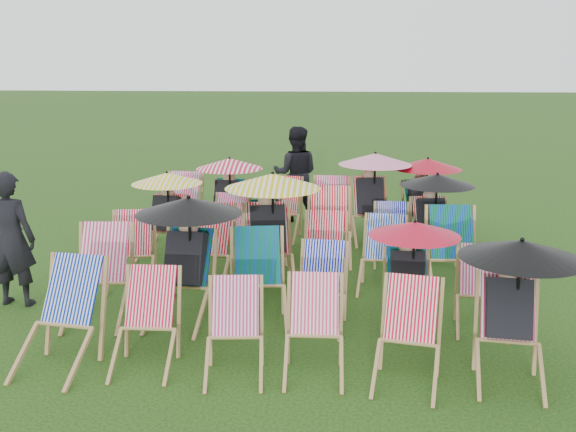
# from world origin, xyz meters

# --- Properties ---
(ground) EXTENTS (100.00, 100.00, 0.00)m
(ground) POSITION_xyz_m (0.00, 0.00, 0.00)
(ground) COLOR #11330B
(ground) RESTS_ON ground
(deckchair_0) EXTENTS (0.78, 0.99, 0.98)m
(deckchair_0) POSITION_xyz_m (-2.05, -2.27, 0.49)
(deckchair_0) COLOR #A8834E
(deckchair_0) RESTS_ON ground
(deckchair_1) EXTENTS (0.59, 0.82, 0.88)m
(deckchair_1) POSITION_xyz_m (-1.25, -2.19, 0.44)
(deckchair_1) COLOR #A8834E
(deckchair_1) RESTS_ON ground
(deckchair_2) EXTENTS (0.62, 0.81, 0.83)m
(deckchair_2) POSITION_xyz_m (-0.40, -2.29, 0.42)
(deckchair_2) COLOR #A8834E
(deckchair_2) RESTS_ON ground
(deckchair_3) EXTENTS (0.58, 0.80, 0.86)m
(deckchair_3) POSITION_xyz_m (0.33, -2.23, 0.43)
(deckchair_3) COLOR #A8834E
(deckchair_3) RESTS_ON ground
(deckchair_4) EXTENTS (0.74, 0.91, 0.89)m
(deckchair_4) POSITION_xyz_m (1.17, -2.33, 0.44)
(deckchair_4) COLOR #A8834E
(deckchair_4) RESTS_ON ground
(deckchair_5) EXTENTS (1.09, 1.15, 1.29)m
(deckchair_5) POSITION_xyz_m (2.09, -2.21, 0.68)
(deckchair_5) COLOR #A8834E
(deckchair_5) RESTS_ON ground
(deckchair_6) EXTENTS (0.73, 0.97, 1.01)m
(deckchair_6) POSITION_xyz_m (-2.09, -1.14, 0.51)
(deckchair_6) COLOR #A8834E
(deckchair_6) RESTS_ON ground
(deckchair_7) EXTENTS (1.16, 1.23, 1.38)m
(deckchair_7) POSITION_xyz_m (-1.14, -1.08, 0.73)
(deckchair_7) COLOR #A8834E
(deckchair_7) RESTS_ON ground
(deckchair_8) EXTENTS (0.77, 0.98, 0.98)m
(deckchair_8) POSITION_xyz_m (-0.33, -1.07, 0.49)
(deckchair_8) COLOR #A8834E
(deckchair_8) RESTS_ON ground
(deckchair_9) EXTENTS (0.65, 0.85, 0.86)m
(deckchair_9) POSITION_xyz_m (0.36, -1.12, 0.43)
(deckchair_9) COLOR #A8834E
(deckchair_9) RESTS_ON ground
(deckchair_10) EXTENTS (0.98, 1.01, 1.16)m
(deckchair_10) POSITION_xyz_m (1.31, -1.10, 0.61)
(deckchair_10) COLOR #A8834E
(deckchair_10) RESTS_ON ground
(deckchair_11) EXTENTS (0.64, 0.83, 0.84)m
(deckchair_11) POSITION_xyz_m (2.08, -1.07, 0.42)
(deckchair_11) COLOR #A8834E
(deckchair_11) RESTS_ON ground
(deckchair_12) EXTENTS (0.72, 0.91, 0.90)m
(deckchair_12) POSITION_xyz_m (-2.08, -0.00, 0.45)
(deckchair_12) COLOR #A8834E
(deckchair_12) RESTS_ON ground
(deckchair_13) EXTENTS (0.75, 0.99, 1.01)m
(deckchair_13) POSITION_xyz_m (-1.13, -0.01, 0.51)
(deckchair_13) COLOR #A8834E
(deckchair_13) RESTS_ON ground
(deckchair_14) EXTENTS (1.21, 1.31, 1.44)m
(deckchair_14) POSITION_xyz_m (-0.31, 0.10, 0.76)
(deckchair_14) COLOR #A8834E
(deckchair_14) RESTS_ON ground
(deckchair_15) EXTENTS (0.64, 0.87, 0.91)m
(deckchair_15) POSITION_xyz_m (0.37, 0.11, 0.45)
(deckchair_15) COLOR #A8834E
(deckchair_15) RESTS_ON ground
(deckchair_16) EXTENTS (0.71, 0.89, 0.89)m
(deckchair_16) POSITION_xyz_m (1.11, 0.08, 0.44)
(deckchair_16) COLOR #A8834E
(deckchair_16) RESTS_ON ground
(deckchair_17) EXTENTS (0.70, 0.97, 1.03)m
(deckchair_17) POSITION_xyz_m (1.98, -0.03, 0.51)
(deckchair_17) COLOR #A8834E
(deckchair_17) RESTS_ON ground
(deckchair_18) EXTENTS (1.03, 1.09, 1.22)m
(deckchair_18) POSITION_xyz_m (-2.00, 1.30, 0.64)
(deckchair_18) COLOR #A8834E
(deckchair_18) RESTS_ON ground
(deckchair_19) EXTENTS (0.73, 0.91, 0.89)m
(deckchair_19) POSITION_xyz_m (-1.09, 1.23, 0.44)
(deckchair_19) COLOR #A8834E
(deckchair_19) RESTS_ON ground
(deckchair_20) EXTENTS (0.97, 1.06, 1.15)m
(deckchair_20) POSITION_xyz_m (-0.46, 1.25, 0.61)
(deckchair_20) COLOR #A8834E
(deckchair_20) RESTS_ON ground
(deckchair_21) EXTENTS (0.69, 0.95, 1.02)m
(deckchair_21) POSITION_xyz_m (0.42, 1.21, 0.51)
(deckchair_21) COLOR #A8834E
(deckchair_21) RESTS_ON ground
(deckchair_22) EXTENTS (0.56, 0.77, 0.82)m
(deckchair_22) POSITION_xyz_m (1.32, 1.17, 0.41)
(deckchair_22) COLOR #A8834E
(deckchair_22) RESTS_ON ground
(deckchair_23) EXTENTS (1.06, 1.13, 1.25)m
(deckchair_23) POSITION_xyz_m (1.91, 1.30, 0.66)
(deckchair_23) COLOR #A8834E
(deckchair_23) RESTS_ON ground
(deckchair_24) EXTENTS (0.70, 0.95, 0.99)m
(deckchair_24) POSITION_xyz_m (-2.03, 2.41, 0.50)
(deckchair_24) COLOR #A8834E
(deckchair_24) RESTS_ON ground
(deckchair_25) EXTENTS (1.08, 1.14, 1.28)m
(deckchair_25) POSITION_xyz_m (-1.26, 2.38, 0.67)
(deckchair_25) COLOR #A8834E
(deckchair_25) RESTS_ON ground
(deckchair_26) EXTENTS (0.73, 0.94, 0.95)m
(deckchair_26) POSITION_xyz_m (-0.36, 2.35, 0.47)
(deckchair_26) COLOR #A8834E
(deckchair_26) RESTS_ON ground
(deckchair_27) EXTENTS (0.69, 0.93, 0.97)m
(deckchair_27) POSITION_xyz_m (0.43, 2.32, 0.48)
(deckchair_27) COLOR #A8834E
(deckchair_27) RESTS_ON ground
(deckchair_28) EXTENTS (1.17, 1.24, 1.38)m
(deckchair_28) POSITION_xyz_m (1.10, 2.37, 0.73)
(deckchair_28) COLOR #A8834E
(deckchair_28) RESTS_ON ground
(deckchair_29) EXTENTS (1.09, 1.19, 1.29)m
(deckchair_29) POSITION_xyz_m (1.94, 2.46, 0.68)
(deckchair_29) COLOR #A8834E
(deckchair_29) RESTS_ON ground
(person_left) EXTENTS (0.61, 0.43, 1.60)m
(person_left) POSITION_xyz_m (-3.24, -0.76, 0.80)
(person_left) COLOR black
(person_left) RESTS_ON ground
(person_rear) EXTENTS (0.83, 0.66, 1.68)m
(person_rear) POSITION_xyz_m (-0.20, 3.57, 0.84)
(person_rear) COLOR black
(person_rear) RESTS_ON ground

